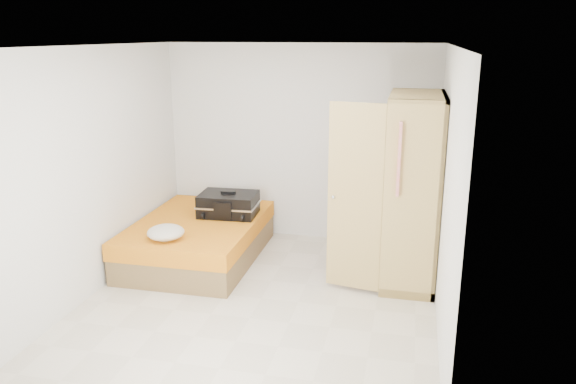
% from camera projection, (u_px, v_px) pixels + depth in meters
% --- Properties ---
extents(room, '(4.00, 4.02, 2.60)m').
position_uv_depth(room, '(260.00, 180.00, 5.60)').
color(room, beige).
rests_on(room, ground).
extents(bed, '(1.42, 2.02, 0.50)m').
position_uv_depth(bed, '(199.00, 239.00, 6.95)').
color(bed, brown).
rests_on(bed, ground).
extents(wardrobe, '(1.16, 1.20, 2.10)m').
position_uv_depth(wardrobe, '(408.00, 195.00, 6.19)').
color(wardrobe, tan).
rests_on(wardrobe, ground).
extents(person, '(0.50, 0.67, 1.65)m').
position_uv_depth(person, '(362.00, 201.00, 6.54)').
color(person, '#BB0B10').
rests_on(person, ground).
extents(suitcase, '(0.75, 0.57, 0.31)m').
position_uv_depth(suitcase, '(228.00, 204.00, 7.06)').
color(suitcase, black).
rests_on(suitcase, bed).
extents(round_cushion, '(0.41, 0.41, 0.16)m').
position_uv_depth(round_cushion, '(166.00, 232.00, 6.24)').
color(round_cushion, beige).
rests_on(round_cushion, bed).
extents(pillow, '(0.63, 0.38, 0.11)m').
position_uv_depth(pillow, '(228.00, 198.00, 7.65)').
color(pillow, beige).
rests_on(pillow, bed).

